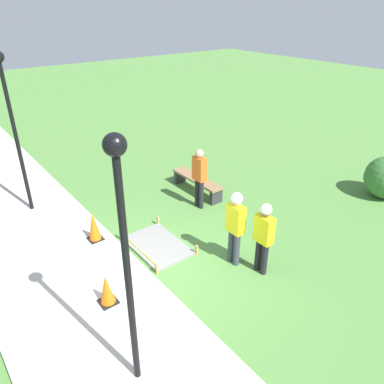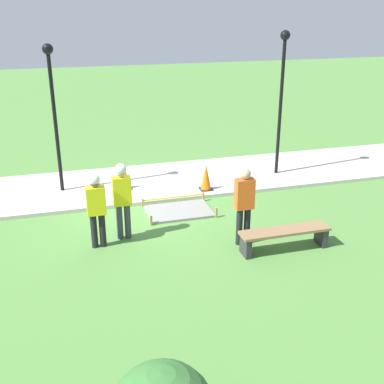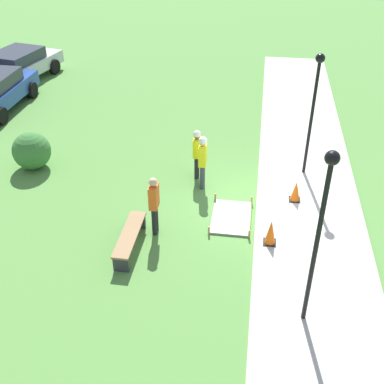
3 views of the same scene
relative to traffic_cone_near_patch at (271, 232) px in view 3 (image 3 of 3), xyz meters
name	(u,v)px [view 3 (image 3 of 3)]	position (x,y,z in m)	size (l,w,h in m)	color
ground_plane	(256,205)	(1.83, 0.41, -0.46)	(60.00, 60.00, 0.00)	#51843D
sidewalk	(308,208)	(1.83, -1.12, -0.41)	(28.00, 3.06, 0.10)	#BCB7AD
wet_concrete_patch	(231,217)	(1.07, 1.10, -0.43)	(1.69, 1.15, 0.26)	gray
traffic_cone_near_patch	(271,232)	(0.00, 0.00, 0.00)	(0.34, 0.34, 0.73)	black
traffic_cone_far_patch	(296,191)	(2.14, -0.72, -0.05)	(0.34, 0.34, 0.64)	black
park_bench	(130,237)	(-0.61, 3.64, -0.11)	(1.98, 0.44, 0.48)	#2D2D33
worker_supervisor	(197,150)	(3.20, 2.39, 0.52)	(0.40, 0.24, 1.67)	black
worker_assistant	(203,158)	(2.61, 2.14, 0.59)	(0.40, 0.26, 1.77)	#383D47
bystander_in_orange_shirt	(154,202)	(0.13, 3.12, 0.53)	(0.40, 0.23, 1.75)	black
lamppost_near	(314,98)	(3.86, -1.06, 2.21)	(0.28, 0.28, 3.93)	black
lamppost_far	(321,219)	(-2.50, -0.76, 2.34)	(0.28, 0.28, 4.17)	black
parked_car_silver	(18,65)	(10.72, 11.99, 0.31)	(4.96, 2.91, 1.44)	#BCBCC1
shrub_rounded_near	(32,151)	(3.02, 7.90, 0.17)	(1.26, 1.26, 1.26)	#387033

